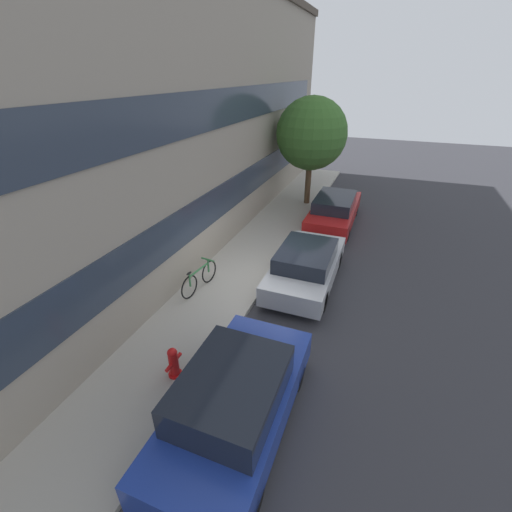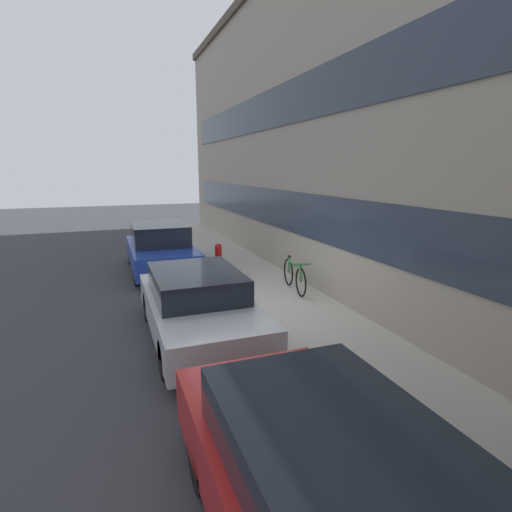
{
  "view_description": "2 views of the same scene",
  "coord_description": "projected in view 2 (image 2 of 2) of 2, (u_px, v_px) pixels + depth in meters",
  "views": [
    {
      "loc": [
        -8.21,
        -2.85,
        5.76
      ],
      "look_at": [
        -0.44,
        0.16,
        1.24
      ],
      "focal_mm": 24.0,
      "sensor_mm": 36.0,
      "label": 1
    },
    {
      "loc": [
        7.47,
        -2.47,
        3.06
      ],
      "look_at": [
        -0.46,
        0.48,
        1.2
      ],
      "focal_mm": 28.0,
      "sensor_mm": 36.0,
      "label": 2
    }
  ],
  "objects": [
    {
      "name": "ground_plane",
      "position": [
        242.0,
        318.0,
        8.34
      ],
      "size": [
        56.0,
        56.0,
        0.0
      ],
      "primitive_type": "plane",
      "color": "#333338"
    },
    {
      "name": "sidewalk_strip",
      "position": [
        291.0,
        309.0,
        8.71
      ],
      "size": [
        28.0,
        2.25,
        0.12
      ],
      "color": "#A8A399",
      "rests_on": "ground_plane"
    },
    {
      "name": "rowhouse_facade",
      "position": [
        363.0,
        106.0,
        8.33
      ],
      "size": [
        28.0,
        1.02,
        8.65
      ],
      "color": "gray",
      "rests_on": "ground_plane"
    },
    {
      "name": "parked_car_blue",
      "position": [
        161.0,
        248.0,
        12.02
      ],
      "size": [
        3.98,
        1.79,
        1.43
      ],
      "color": "#1E3899",
      "rests_on": "ground_plane"
    },
    {
      "name": "parked_car_silver",
      "position": [
        198.0,
        305.0,
        7.27
      ],
      "size": [
        3.96,
        1.72,
        1.24
      ],
      "color": "#B2B5BA",
      "rests_on": "ground_plane"
    },
    {
      "name": "fire_hydrant",
      "position": [
        218.0,
        255.0,
        12.12
      ],
      "size": [
        0.52,
        0.29,
        0.71
      ],
      "color": "red",
      "rests_on": "sidewalk_strip"
    },
    {
      "name": "bicycle",
      "position": [
        294.0,
        275.0,
        9.72
      ],
      "size": [
        1.63,
        0.44,
        0.79
      ],
      "rotation": [
        0.0,
        0.0,
        -0.13
      ],
      "color": "black",
      "rests_on": "sidewalk_strip"
    }
  ]
}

